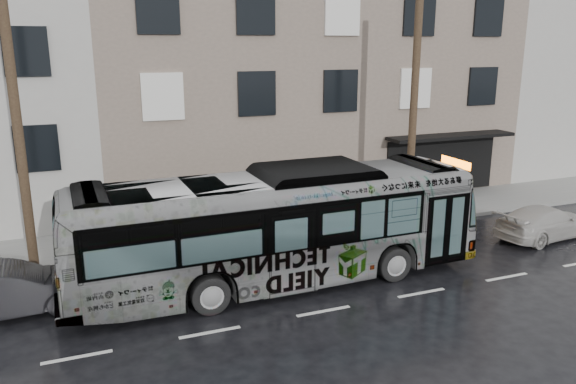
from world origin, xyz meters
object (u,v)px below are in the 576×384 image
Objects in this scene: sign_post at (432,190)px; dark_sedan at (8,290)px; bus at (277,227)px; utility_pole_front at (413,110)px; utility_pole_rear at (18,130)px; white_sedan at (545,222)px.

dark_sedan is at bearing -169.76° from sign_post.
sign_post is 8.79m from bus.
utility_pole_front is 2.10× the size of dark_sedan.
utility_pole_rear is 2.10× the size of white_sedan.
dark_sedan is at bearing -100.23° from utility_pole_rear.
bus is at bearing -97.98° from dark_sedan.
bus is at bearing -156.91° from sign_post.
bus is at bearing -153.73° from utility_pole_front.
white_sedan is at bearing -94.90° from dark_sedan.
bus is at bearing 82.88° from white_sedan.
utility_pole_rear reaches higher than dark_sedan.
white_sedan is (10.86, 0.10, -1.16)m from bus.
utility_pole_rear is 18.64m from white_sedan.
utility_pole_rear is at bearing 63.01° from bus.
utility_pole_front is 0.70× the size of bus.
utility_pole_front reaches higher than dark_sedan.
utility_pole_rear is at bearing 180.00° from utility_pole_front.
utility_pole_front is 15.30m from dark_sedan.
white_sedan is 18.41m from dark_sedan.
white_sedan is 1.00× the size of dark_sedan.
utility_pole_front is 14.00m from utility_pole_rear.
utility_pole_front is at bearing 41.69° from white_sedan.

